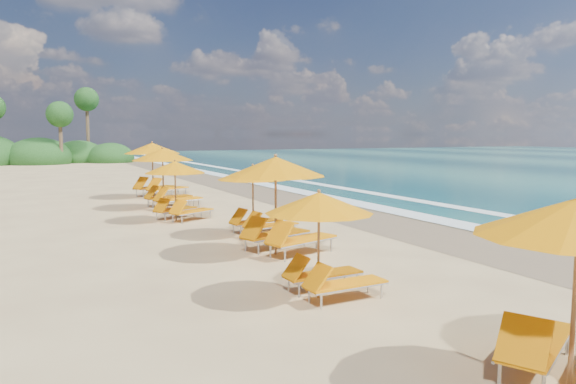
# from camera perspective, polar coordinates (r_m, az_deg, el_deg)

# --- Properties ---
(ground) EXTENTS (160.00, 160.00, 0.00)m
(ground) POSITION_cam_1_polar(r_m,az_deg,el_deg) (17.02, 0.00, -4.02)
(ground) COLOR tan
(ground) RESTS_ON ground
(wet_sand) EXTENTS (4.00, 160.00, 0.01)m
(wet_sand) POSITION_cam_1_polar(r_m,az_deg,el_deg) (19.12, 10.81, -2.98)
(wet_sand) COLOR #7E694B
(wet_sand) RESTS_ON ground
(surf_foam) EXTENTS (4.00, 160.00, 0.01)m
(surf_foam) POSITION_cam_1_polar(r_m,az_deg,el_deg) (20.85, 16.73, -2.32)
(surf_foam) COLOR white
(surf_foam) RESTS_ON ground
(station_1) EXTENTS (2.21, 2.05, 2.03)m
(station_1) POSITION_cam_1_polar(r_m,az_deg,el_deg) (9.89, 4.08, -4.79)
(station_1) COLOR olive
(station_1) RESTS_ON ground
(station_2) EXTENTS (3.20, 3.11, 2.54)m
(station_2) POSITION_cam_1_polar(r_m,az_deg,el_deg) (13.43, -0.71, -0.63)
(station_2) COLOR olive
(station_2) RESTS_ON ground
(station_3) EXTENTS (2.53, 2.40, 2.16)m
(station_3) POSITION_cam_1_polar(r_m,az_deg,el_deg) (15.96, -3.26, -0.33)
(station_3) COLOR olive
(station_3) RESTS_ON ground
(station_4) EXTENTS (2.86, 2.86, 2.15)m
(station_4) POSITION_cam_1_polar(r_m,az_deg,el_deg) (19.04, -11.61, 0.60)
(station_4) COLOR olive
(station_4) RESTS_ON ground
(station_5) EXTENTS (2.98, 2.83, 2.51)m
(station_5) POSITION_cam_1_polar(r_m,az_deg,el_deg) (22.36, -12.78, 1.91)
(station_5) COLOR olive
(station_5) RESTS_ON ground
(station_6) EXTENTS (3.53, 3.51, 2.69)m
(station_6) POSITION_cam_1_polar(r_m,az_deg,el_deg) (26.44, -13.93, 2.74)
(station_6) COLOR olive
(station_6) RESTS_ON ground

